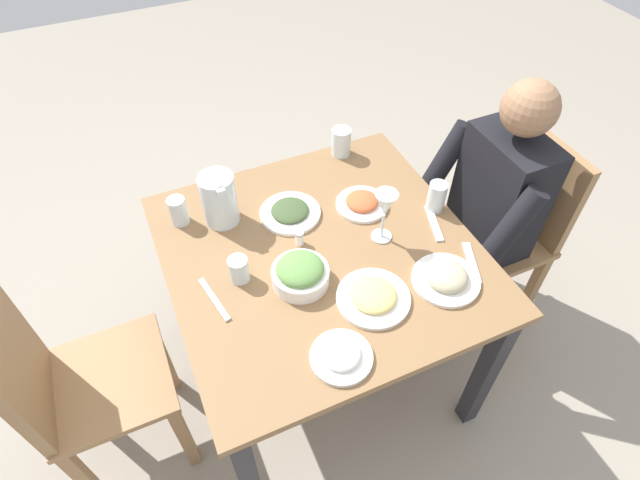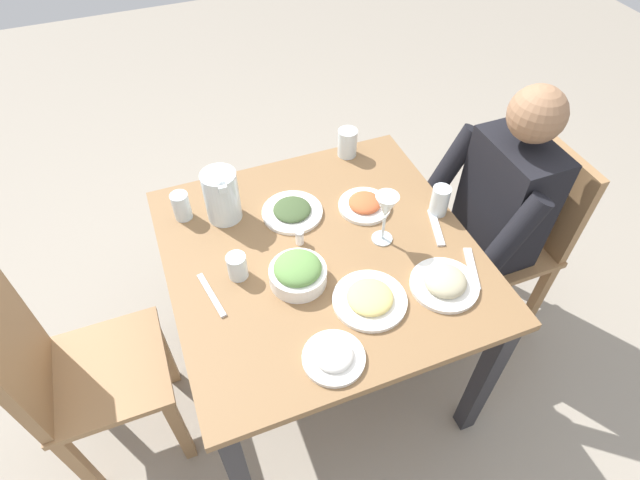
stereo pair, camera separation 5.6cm
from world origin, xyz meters
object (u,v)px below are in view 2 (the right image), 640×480
object	(u,v)px
dining_table	(321,272)
salad_bowl	(298,272)
plate_dolmas	(292,211)
wine_glass	(386,209)
water_glass_by_pitcher	(440,201)
water_pitcher	(222,196)
plate_rice_curry	(365,204)
diner_near	(481,218)
water_glass_center	(181,206)
plate_yoghurt	(334,356)
salt_shaker	(300,237)
chair_near	(515,231)
water_glass_far_left	(237,266)
chair_far	(75,374)
water_glass_far_right	(347,143)
plate_beans	(445,282)
plate_fries	(370,299)

from	to	relation	value
dining_table	salad_bowl	xyz separation A→B (m)	(-0.09, 0.11, 0.15)
plate_dolmas	wine_glass	distance (m)	0.35
plate_dolmas	water_glass_by_pitcher	distance (m)	0.51
water_pitcher	plate_rice_curry	size ratio (longest dim) A/B	1.01
diner_near	water_glass_center	distance (m)	1.10
plate_yoghurt	plate_dolmas	bearing A→B (deg)	-7.86
plate_yoghurt	salt_shaker	distance (m)	0.45
dining_table	plate_rice_curry	xyz separation A→B (m)	(0.14, -0.22, 0.13)
diner_near	chair_near	bearing A→B (deg)	-90.00
water_glass_far_left	water_glass_center	distance (m)	0.34
diner_near	water_glass_by_pitcher	distance (m)	0.26
chair_near	salt_shaker	size ratio (longest dim) A/B	16.51
wine_glass	salt_shaker	bearing A→B (deg)	72.33
chair_far	plate_yoghurt	size ratio (longest dim) A/B	5.04
water_glass_far_right	salad_bowl	bearing A→B (deg)	143.52
chair_far	water_glass_center	size ratio (longest dim) A/B	8.68
wine_glass	water_pitcher	bearing A→B (deg)	57.21
plate_rice_curry	salt_shaker	distance (m)	0.28
plate_rice_curry	wine_glass	xyz separation A→B (m)	(-0.16, 0.01, 0.13)
chair_near	water_glass_by_pitcher	bearing A→B (deg)	89.21
diner_near	plate_beans	bearing A→B (deg)	129.62
plate_beans	diner_near	bearing A→B (deg)	-50.38
plate_rice_curry	water_glass_center	size ratio (longest dim) A/B	1.82
water_pitcher	water_glass_center	world-z (taller)	water_pitcher
plate_fries	plate_yoghurt	bearing A→B (deg)	128.98
diner_near	water_glass_center	size ratio (longest dim) A/B	11.55
water_glass_center	plate_dolmas	bearing A→B (deg)	-108.79
dining_table	chair_near	bearing A→B (deg)	-88.79
water_glass_center	wine_glass	bearing A→B (deg)	-120.01
water_pitcher	water_glass_by_pitcher	xyz separation A→B (m)	(-0.25, -0.70, -0.04)
dining_table	chair_far	world-z (taller)	chair_far
chair_near	water_glass_far_right	size ratio (longest dim) A/B	7.94
diner_near	plate_rice_curry	xyz separation A→B (m)	(0.12, 0.43, 0.11)
plate_beans	water_glass_far_right	xyz separation A→B (m)	(0.72, 0.02, 0.04)
chair_near	water_glass_far_left	size ratio (longest dim) A/B	10.24
salad_bowl	salt_shaker	bearing A→B (deg)	-21.37
water_glass_far_left	wine_glass	xyz separation A→B (m)	(-0.02, -0.49, 0.10)
chair_near	wine_glass	bearing A→B (deg)	93.67
water_glass_far_right	water_glass_by_pitcher	distance (m)	0.45
water_pitcher	plate_dolmas	bearing A→B (deg)	-108.48
water_glass_far_right	water_glass_far_left	bearing A→B (deg)	128.29
chair_near	plate_beans	world-z (taller)	chair_near
diner_near	salad_bowl	xyz separation A→B (m)	(-0.11, 0.77, 0.14)
plate_rice_curry	salt_shaker	bearing A→B (deg)	106.06
dining_table	plate_rice_curry	size ratio (longest dim) A/B	5.33
salt_shaker	salad_bowl	bearing A→B (deg)	158.63
dining_table	diner_near	bearing A→B (deg)	-88.42
diner_near	water_glass_center	bearing A→B (deg)	73.68
plate_dolmas	wine_glass	size ratio (longest dim) A/B	1.09
plate_fries	plate_beans	bearing A→B (deg)	-97.05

